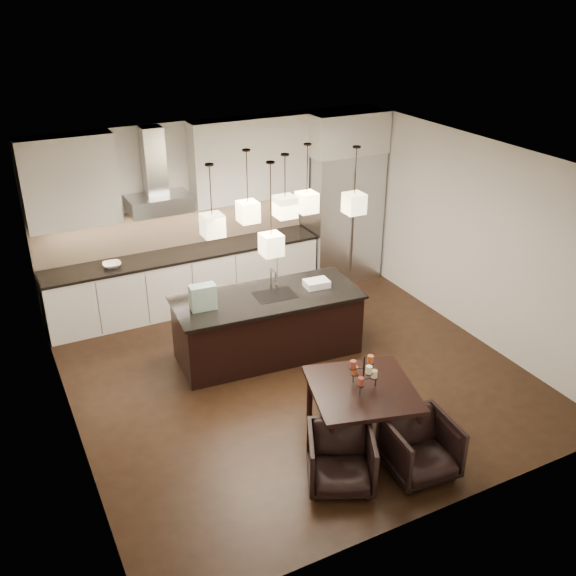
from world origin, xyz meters
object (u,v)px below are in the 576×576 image
island_body (267,326)px  armchair_left (341,459)px  dining_table (361,412)px  refrigerator (341,216)px  armchair_right (420,447)px

island_body → armchair_left: island_body is taller
armchair_left → dining_table: bearing=68.0°
island_body → armchair_left: 2.64m
dining_table → refrigerator: bearing=77.3°
refrigerator → island_body: refrigerator is taller
armchair_left → island_body: bearing=106.6°
armchair_right → dining_table: bearing=113.2°
dining_table → armchair_left: dining_table is taller
refrigerator → armchair_right: refrigerator is taller
island_body → armchair_left: size_ratio=3.56×
dining_table → armchair_right: bearing=-57.1°
dining_table → armchair_left: size_ratio=1.64×
refrigerator → island_body: 2.90m
island_body → dining_table: size_ratio=2.17×
refrigerator → armchair_right: (-1.80, -4.60, -0.76)m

